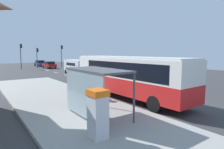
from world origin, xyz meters
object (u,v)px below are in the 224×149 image
object	(u,v)px
white_van	(76,66)
recycling_bin_red	(94,91)
traffic_light_near_side	(62,53)
traffic_light_far_side	(21,52)
ticket_machine	(98,114)
sedan_near	(40,63)
traffic_light_median	(37,55)
bus	(127,74)
recycling_bin_green	(99,93)
bus_shelter	(92,81)
sedan_far	(49,65)

from	to	relation	value
white_van	recycling_bin_red	size ratio (longest dim) A/B	5.54
recycling_bin_red	traffic_light_near_side	distance (m)	32.77
traffic_light_near_side	traffic_light_far_side	distance (m)	8.64
ticket_machine	traffic_light_near_side	size ratio (longest dim) A/B	0.37
sedan_near	traffic_light_median	xyz separation A→B (m)	(-1.89, -5.16, 2.23)
white_van	recycling_bin_red	bearing A→B (deg)	-111.21
ticket_machine	recycling_bin_red	world-z (taller)	ticket_machine
ticket_machine	traffic_light_near_side	distance (m)	39.31
bus	recycling_bin_green	size ratio (longest dim) A/B	11.63
traffic_light_near_side	traffic_light_far_side	bearing A→B (deg)	174.69
traffic_light_median	bus_shelter	bearing A→B (deg)	-100.62
white_van	sedan_near	xyz separation A→B (m)	(0.10, 21.43, -0.55)
white_van	recycling_bin_green	xyz separation A→B (m)	(-6.40, -17.19, -0.69)
recycling_bin_green	bus_shelter	size ratio (longest dim) A/B	0.24
white_van	ticket_machine	bearing A→B (deg)	-113.42
recycling_bin_red	traffic_light_near_side	bearing A→B (deg)	72.72
ticket_machine	bus_shelter	world-z (taller)	bus_shelter
white_van	bus_shelter	xyz separation A→B (m)	(-8.61, -20.09, 0.75)
sedan_near	bus_shelter	world-z (taller)	bus_shelter
sedan_far	traffic_light_far_side	world-z (taller)	traffic_light_far_side
bus_shelter	ticket_machine	bearing A→B (deg)	-115.22
white_van	bus_shelter	distance (m)	21.87
recycling_bin_green	traffic_light_median	xyz separation A→B (m)	(4.61, 33.47, 2.37)
recycling_bin_red	traffic_light_far_side	world-z (taller)	traffic_light_far_side
sedan_far	ticket_machine	size ratio (longest dim) A/B	2.31
sedan_far	bus_shelter	size ratio (longest dim) A/B	1.12
white_van	ticket_machine	xyz separation A→B (m)	(-9.68, -22.35, -0.17)
traffic_light_near_side	recycling_bin_green	bearing A→B (deg)	-106.92
traffic_light_far_side	sedan_far	bearing A→B (deg)	-13.87
traffic_light_far_side	bus_shelter	xyz separation A→B (m)	(-3.31, -35.56, -1.42)
recycling_bin_green	traffic_light_far_side	world-z (taller)	traffic_light_far_side
sedan_far	bus_shelter	xyz separation A→B (m)	(-8.72, -34.23, 1.31)
ticket_machine	recycling_bin_red	size ratio (longest dim) A/B	2.04
recycling_bin_green	sedan_far	bearing A→B (deg)	78.28
bus	traffic_light_median	world-z (taller)	traffic_light_median
sedan_far	recycling_bin_red	xyz separation A→B (m)	(-6.50, -30.64, -0.14)
recycling_bin_green	traffic_light_far_side	distance (m)	32.82
bus_shelter	traffic_light_median	bearing A→B (deg)	79.38
sedan_near	sedan_far	size ratio (longest dim) A/B	1.00
bus	bus_shelter	bearing A→B (deg)	-149.57
traffic_light_near_side	traffic_light_far_side	size ratio (longest dim) A/B	0.98
recycling_bin_green	recycling_bin_red	bearing A→B (deg)	90.00
traffic_light_near_side	bus_shelter	size ratio (longest dim) A/B	1.30
traffic_light_near_side	bus_shelter	distance (m)	36.77
recycling_bin_green	traffic_light_near_side	world-z (taller)	traffic_light_near_side
white_van	recycling_bin_red	distance (m)	17.71
recycling_bin_red	bus	bearing A→B (deg)	-18.47
sedan_far	traffic_light_near_side	world-z (taller)	traffic_light_near_side
ticket_machine	bus	bearing A→B (deg)	41.08
bus	traffic_light_median	distance (m)	33.69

